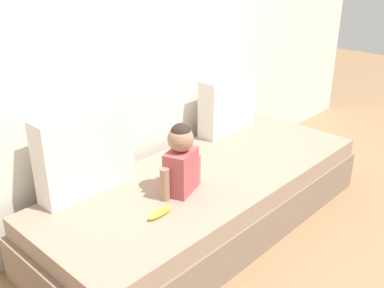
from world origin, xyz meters
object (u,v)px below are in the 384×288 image
at_px(throw_pillow_left, 85,152).
at_px(toddler, 181,159).
at_px(throw_pillow_right, 228,104).
at_px(couch, 207,200).
at_px(banana, 160,213).

bearing_deg(throw_pillow_left, toddler, -48.16).
bearing_deg(throw_pillow_right, toddler, -156.20).
distance_m(couch, banana, 0.62).
bearing_deg(toddler, couch, 9.04).
xyz_separation_m(couch, throw_pillow_right, (0.66, 0.37, 0.42)).
height_order(throw_pillow_left, banana, throw_pillow_left).
bearing_deg(throw_pillow_right, banana, -156.74).
height_order(couch, banana, banana).
bearing_deg(couch, toddler, -170.96).
xyz_separation_m(throw_pillow_right, toddler, (-0.94, -0.42, -0.01)).
relative_size(throw_pillow_left, banana, 3.48).
relative_size(couch, toddler, 5.47).
bearing_deg(throw_pillow_right, throw_pillow_left, 180.00).
height_order(couch, throw_pillow_right, throw_pillow_right).
relative_size(throw_pillow_left, throw_pillow_right, 1.13).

